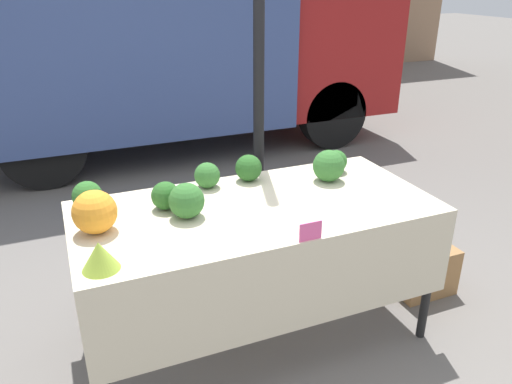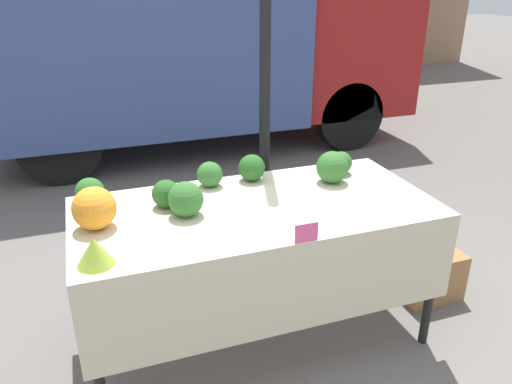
% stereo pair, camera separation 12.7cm
% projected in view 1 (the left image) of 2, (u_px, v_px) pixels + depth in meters
% --- Properties ---
extents(ground_plane, '(40.00, 40.00, 0.00)m').
position_uv_depth(ground_plane, '(256.00, 333.00, 2.99)').
color(ground_plane, slate).
extents(tent_pole, '(0.07, 0.07, 2.80)m').
position_uv_depth(tent_pole, '(259.00, 75.00, 3.10)').
color(tent_pole, black).
rests_on(tent_pole, ground_plane).
extents(parked_truck, '(4.94, 2.15, 2.70)m').
position_uv_depth(parked_truck, '(165.00, 24.00, 5.75)').
color(parked_truck, '#384C84').
rests_on(parked_truck, ground_plane).
extents(market_table, '(1.91, 0.90, 0.85)m').
position_uv_depth(market_table, '(261.00, 228.00, 2.63)').
color(market_table, beige).
rests_on(market_table, ground_plane).
extents(orange_cauliflower, '(0.21, 0.21, 0.21)m').
position_uv_depth(orange_cauliflower, '(95.00, 212.00, 2.34)').
color(orange_cauliflower, orange).
rests_on(orange_cauliflower, market_table).
extents(romanesco_head, '(0.16, 0.16, 0.13)m').
position_uv_depth(romanesco_head, '(100.00, 256.00, 2.06)').
color(romanesco_head, '#93B238').
rests_on(romanesco_head, market_table).
extents(broccoli_head_0, '(0.15, 0.15, 0.15)m').
position_uv_depth(broccoli_head_0, '(87.00, 196.00, 2.58)').
color(broccoli_head_0, '#2D6628').
rests_on(broccoli_head_0, market_table).
extents(broccoli_head_1, '(0.14, 0.14, 0.14)m').
position_uv_depth(broccoli_head_1, '(336.00, 161.00, 3.08)').
color(broccoli_head_1, '#2D6628').
rests_on(broccoli_head_1, market_table).
extents(broccoli_head_2, '(0.16, 0.16, 0.16)m').
position_uv_depth(broccoli_head_2, '(249.00, 168.00, 2.94)').
color(broccoli_head_2, '#285B23').
rests_on(broccoli_head_2, market_table).
extents(broccoli_head_3, '(0.18, 0.18, 0.18)m').
position_uv_depth(broccoli_head_3, '(187.00, 201.00, 2.49)').
color(broccoli_head_3, '#336B2D').
rests_on(broccoli_head_3, market_table).
extents(broccoli_head_4, '(0.19, 0.19, 0.19)m').
position_uv_depth(broccoli_head_4, '(329.00, 166.00, 2.93)').
color(broccoli_head_4, '#336B2D').
rests_on(broccoli_head_4, market_table).
extents(broccoli_head_5, '(0.15, 0.15, 0.15)m').
position_uv_depth(broccoli_head_5, '(207.00, 175.00, 2.85)').
color(broccoli_head_5, '#336B2D').
rests_on(broccoli_head_5, market_table).
extents(broccoli_head_6, '(0.15, 0.15, 0.15)m').
position_uv_depth(broccoli_head_6, '(165.00, 196.00, 2.59)').
color(broccoli_head_6, '#285B23').
rests_on(broccoli_head_6, market_table).
extents(price_sign, '(0.11, 0.01, 0.09)m').
position_uv_depth(price_sign, '(311.00, 231.00, 2.29)').
color(price_sign, '#F45B9E').
rests_on(price_sign, market_table).
extents(produce_crate, '(0.39, 0.27, 0.32)m').
position_uv_depth(produce_crate, '(424.00, 270.00, 3.33)').
color(produce_crate, '#9E7042').
rests_on(produce_crate, ground_plane).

